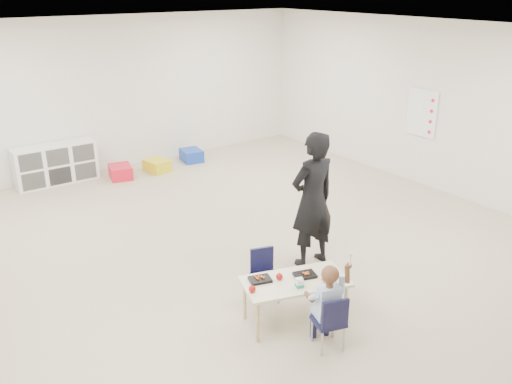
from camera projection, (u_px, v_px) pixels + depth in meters
room at (252, 154)px, 6.54m from camera, size 9.00×9.02×2.80m
table at (295, 301)px, 5.62m from camera, size 1.19×0.83×0.49m
chair_near at (329, 320)px, 5.22m from camera, size 0.35×0.34×0.59m
chair_far at (265, 276)px, 6.00m from camera, size 0.35×0.34×0.59m
child at (329, 305)px, 5.16m from camera, size 0.49×0.49×0.94m
lunch_tray_near at (305, 275)px, 5.61m from camera, size 0.26×0.22×0.03m
lunch_tray_far at (260, 280)px, 5.52m from camera, size 0.26×0.22×0.03m
milk_carton at (299, 283)px, 5.39m from camera, size 0.09×0.09×0.10m
bread_roll at (329, 278)px, 5.51m from camera, size 0.09×0.09×0.07m
apple_near at (279, 277)px, 5.53m from camera, size 0.07×0.07×0.07m
apple_far at (252, 289)px, 5.31m from camera, size 0.07×0.07×0.07m
cubby_shelf at (56, 164)px, 9.51m from camera, size 1.40×0.40×0.70m
rules_poster at (422, 113)px, 9.22m from camera, size 0.02×0.60×0.80m
adult at (313, 200)px, 6.59m from camera, size 0.64×0.43×1.72m
bin_red at (121, 172)px, 9.82m from camera, size 0.47×0.55×0.23m
bin_yellow at (157, 166)px, 10.17m from camera, size 0.43×0.51×0.22m
bin_blue at (191, 155)px, 10.75m from camera, size 0.43×0.52×0.23m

